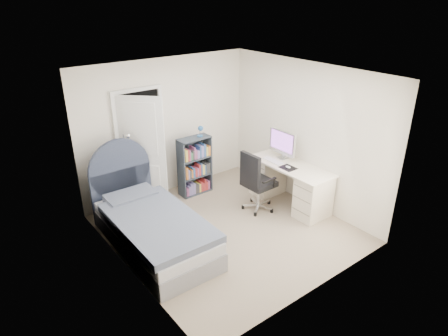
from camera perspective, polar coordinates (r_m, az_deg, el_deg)
room_shell at (r=5.96m, az=0.54°, el=1.43°), size 3.50×3.70×2.60m
door at (r=6.99m, az=-11.65°, el=2.58°), size 0.92×0.61×2.06m
bed at (r=6.13m, az=-10.30°, el=-8.14°), size 1.11×2.28×1.40m
nightstand at (r=7.06m, az=-15.47°, el=-3.38°), size 0.40×0.40×0.59m
floor_lamp at (r=6.96m, az=-13.33°, el=-1.76°), size 0.20×0.20×1.43m
bookcase at (r=7.44m, az=-4.14°, el=0.10°), size 0.62×0.27×1.31m
desk at (r=7.17m, az=9.30°, el=-2.07°), size 0.63×1.56×1.28m
office_chair at (r=6.80m, az=4.52°, el=-1.62°), size 0.56×0.57×1.09m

